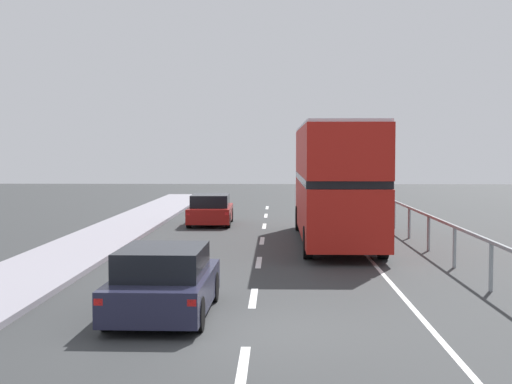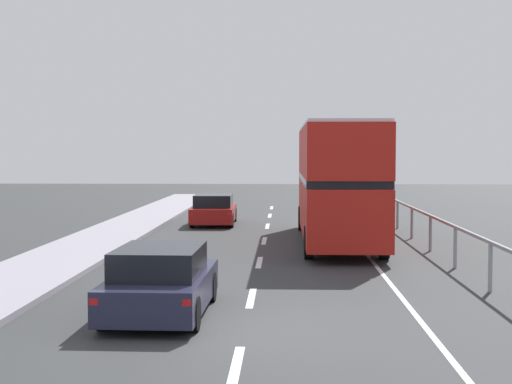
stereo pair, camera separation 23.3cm
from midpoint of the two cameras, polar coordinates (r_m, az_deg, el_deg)
name	(u,v)px [view 2 (the right image)]	position (r m, az deg, el deg)	size (l,w,h in m)	color
ground_plane	(244,331)	(13.79, -0.41, -10.73)	(75.54, 120.00, 0.10)	#303233
lane_paint_markings	(330,260)	(22.32, 6.07, -5.25)	(3.49, 46.00, 0.01)	silver
bridge_side_railing	(442,227)	(23.02, 14.50, -2.68)	(0.10, 42.00, 1.20)	gray
double_decker_bus_red	(337,180)	(26.24, 6.55, 0.93)	(2.57, 11.03, 4.19)	#B21B14
hatchback_car_near	(161,282)	(14.83, -6.92, -6.95)	(1.92, 4.11, 1.38)	#21223A
sedan_car_ahead	(214,210)	(32.78, -3.08, -1.40)	(1.94, 4.22, 1.36)	maroon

